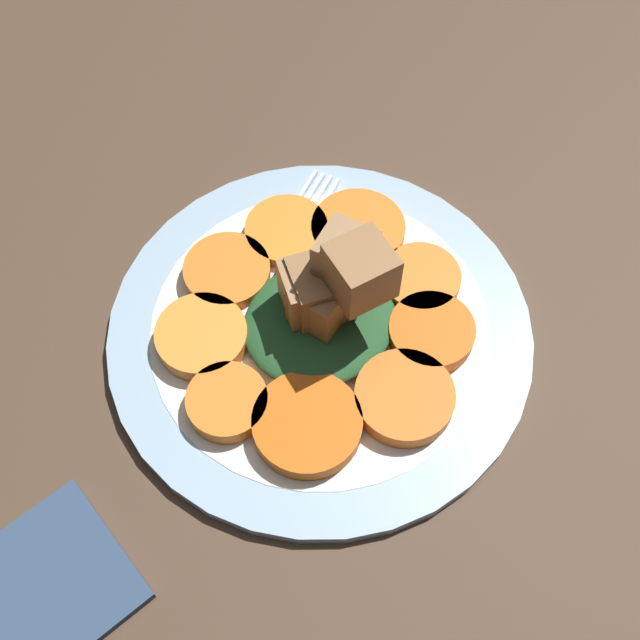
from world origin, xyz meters
The scene contains 14 objects.
table_slab centered at (0.00, 0.00, 1.00)cm, with size 120.00×120.00×2.00cm, color #4C3828.
plate centered at (0.00, 0.00, 2.52)cm, with size 30.55×30.55×1.05cm.
carrot_slice_0 centered at (-7.37, -4.33, 3.80)cm, with size 7.15×7.15×1.39cm, color orange.
carrot_slice_1 centered at (-3.11, -7.67, 3.80)cm, with size 6.31×6.31×1.39cm, color orange.
carrot_slice_2 centered at (2.53, -7.65, 3.80)cm, with size 6.39×6.39×1.39cm, color orange.
carrot_slice_3 centered at (7.14, -4.44, 3.80)cm, with size 6.50×6.50×1.39cm, color orange.
carrot_slice_4 centered at (8.76, 0.78, 3.80)cm, with size 5.53×5.53×1.39cm, color orange.
carrot_slice_5 centered at (5.64, 5.44, 3.80)cm, with size 7.36×7.36×1.39cm, color #D45F12.
carrot_slice_6 centered at (-0.60, 8.15, 3.80)cm, with size 6.80×6.80×1.39cm, color orange.
carrot_slice_7 centered at (-5.50, 5.67, 3.80)cm, with size 6.11×6.11×1.39cm, color #D76115.
carrot_slice_8 centered at (-7.96, 1.96, 3.80)cm, with size 5.83×5.83×1.39cm, color orange.
center_pile centered at (-0.44, -0.01, 6.27)cm, with size 11.24×10.11×9.41cm.
fork centered at (-1.39, -6.67, 3.30)cm, with size 17.57×9.25×0.40cm.
napkin centered at (27.40, 3.02, 2.40)cm, with size 15.73×9.44×0.80cm.
Camera 1 is at (18.26, 21.89, 53.01)cm, focal length 45.00 mm.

